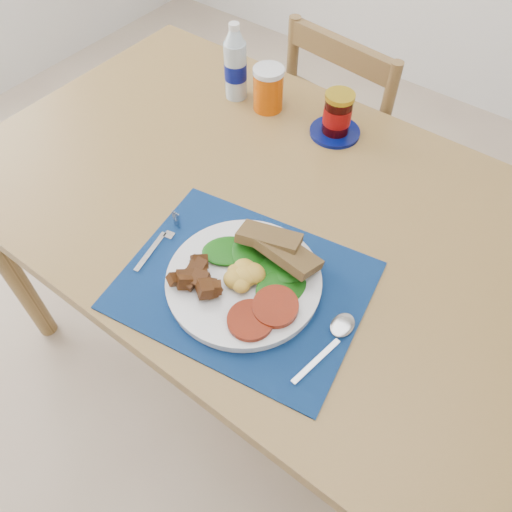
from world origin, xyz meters
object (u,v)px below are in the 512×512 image
Objects in this scene: juice_glass at (268,90)px; breakfast_plate at (240,278)px; water_bottle at (235,66)px; chair_far at (349,124)px; jam_on_saucer at (337,117)px.

breakfast_plate is at bearing -59.18° from juice_glass.
chair_far is at bearing 58.29° from water_bottle.
water_bottle is at bearing -175.65° from jam_on_saucer.
juice_glass is (-0.30, 0.51, 0.03)m from breakfast_plate.
chair_far reaches higher than breakfast_plate.
water_bottle is at bearing 64.64° from chair_far.
jam_on_saucer is (-0.10, 0.52, 0.03)m from breakfast_plate.
chair_far is at bearing 108.64° from jam_on_saucer.
chair_far reaches higher than jam_on_saucer.
chair_far is 3.55× the size of breakfast_plate.
breakfast_plate is 0.53m from jam_on_saucer.
juice_glass is (0.10, 0.01, -0.04)m from water_bottle.
breakfast_plate is 0.59m from juice_glass.
chair_far is 8.29× the size of jam_on_saucer.
chair_far reaches higher than juice_glass.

